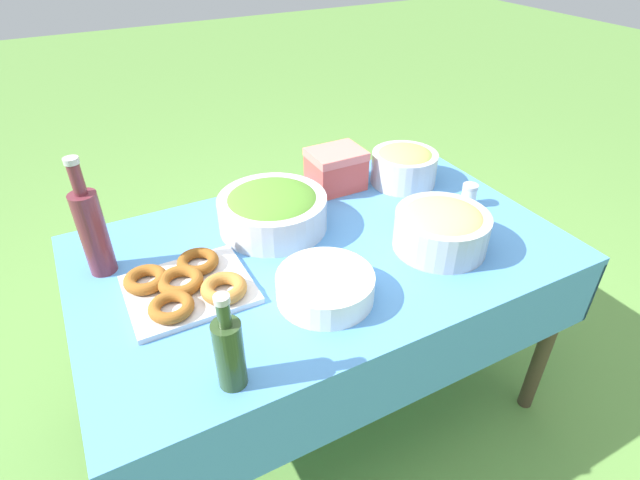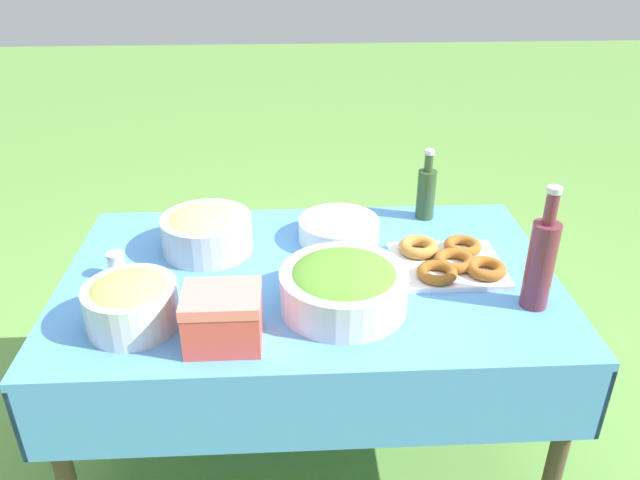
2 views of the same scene
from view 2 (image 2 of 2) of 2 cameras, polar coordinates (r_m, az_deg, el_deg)
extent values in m
plane|color=#609342|center=(2.26, -0.81, -18.25)|extent=(14.00, 14.00, 0.00)
cube|color=#4C8CD1|center=(1.82, -0.95, -3.43)|extent=(1.43, 0.88, 0.02)
cube|color=#4C8CD1|center=(2.26, -1.34, -0.27)|extent=(1.43, 0.01, 0.22)
cube|color=#4C8CD1|center=(1.55, -0.30, -15.77)|extent=(1.43, 0.01, 0.22)
cube|color=#4C8CD1|center=(2.04, 19.49, -5.61)|extent=(0.01, 0.88, 0.22)
cube|color=#4C8CD1|center=(2.00, -21.76, -6.72)|extent=(0.01, 0.88, 0.22)
cylinder|color=#473828|center=(2.43, 14.39, -5.11)|extent=(0.05, 0.05, 0.67)
cylinder|color=#473828|center=(2.41, -17.06, -5.93)|extent=(0.05, 0.05, 0.67)
cylinder|color=#473828|center=(1.89, 20.91, -17.81)|extent=(0.05, 0.05, 0.67)
cylinder|color=#473828|center=(1.85, -22.26, -19.20)|extent=(0.05, 0.05, 0.67)
cylinder|color=silver|center=(1.65, 2.17, -4.56)|extent=(0.34, 0.34, 0.11)
ellipsoid|color=#51892D|center=(1.63, 2.20, -3.40)|extent=(0.30, 0.30, 0.07)
cylinder|color=#B2B7BC|center=(1.95, -10.27, 0.58)|extent=(0.28, 0.28, 0.11)
ellipsoid|color=tan|center=(1.93, -10.38, 1.68)|extent=(0.24, 0.24, 0.07)
cube|color=silver|center=(1.88, 11.55, -2.27)|extent=(0.32, 0.27, 0.02)
torus|color=#93561E|center=(1.86, 12.21, -1.87)|extent=(0.16, 0.16, 0.03)
torus|color=#B27533|center=(1.91, 8.98, -0.64)|extent=(0.17, 0.17, 0.03)
torus|color=brown|center=(1.79, 10.65, -2.95)|extent=(0.15, 0.15, 0.03)
torus|color=#93561E|center=(1.95, 12.90, -0.53)|extent=(0.15, 0.15, 0.03)
torus|color=#93561E|center=(1.84, 14.94, -2.53)|extent=(0.16, 0.16, 0.03)
cylinder|color=white|center=(1.99, 1.72, 0.16)|extent=(0.25, 0.25, 0.01)
cylinder|color=white|center=(1.99, 1.72, 0.46)|extent=(0.25, 0.25, 0.01)
cylinder|color=white|center=(1.98, 1.73, 0.77)|extent=(0.25, 0.25, 0.01)
cylinder|color=white|center=(1.98, 1.73, 1.08)|extent=(0.25, 0.25, 0.01)
cylinder|color=white|center=(1.97, 1.74, 1.39)|extent=(0.25, 0.25, 0.01)
cylinder|color=white|center=(1.97, 1.74, 1.70)|extent=(0.25, 0.25, 0.01)
cylinder|color=#2D4723|center=(2.14, 9.66, 4.12)|extent=(0.06, 0.06, 0.17)
cylinder|color=#2D4723|center=(2.09, 9.91, 6.97)|extent=(0.03, 0.03, 0.06)
cylinder|color=#B7B7B7|center=(2.08, 10.00, 7.92)|extent=(0.03, 0.03, 0.01)
cylinder|color=maroon|center=(1.72, 19.47, -2.23)|extent=(0.07, 0.07, 0.24)
cylinder|color=maroon|center=(1.64, 20.38, 2.72)|extent=(0.03, 0.03, 0.09)
cylinder|color=#B7B7B7|center=(1.62, 20.68, 4.31)|extent=(0.04, 0.04, 0.02)
cylinder|color=silver|center=(1.64, -16.81, -5.82)|extent=(0.23, 0.23, 0.11)
ellipsoid|color=#ADCC59|center=(1.62, -17.02, -4.55)|extent=(0.21, 0.21, 0.07)
cube|color=#E04C42|center=(1.54, -8.84, -7.50)|extent=(0.18, 0.15, 0.11)
cube|color=#FF7A70|center=(1.50, -9.04, -5.29)|extent=(0.19, 0.15, 0.03)
cylinder|color=white|center=(1.88, -18.06, -2.34)|extent=(0.05, 0.05, 0.07)
cylinder|color=silver|center=(1.86, -18.24, -1.31)|extent=(0.05, 0.05, 0.01)
camera|label=1|loc=(2.69, 11.69, 26.06)|focal=28.00mm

